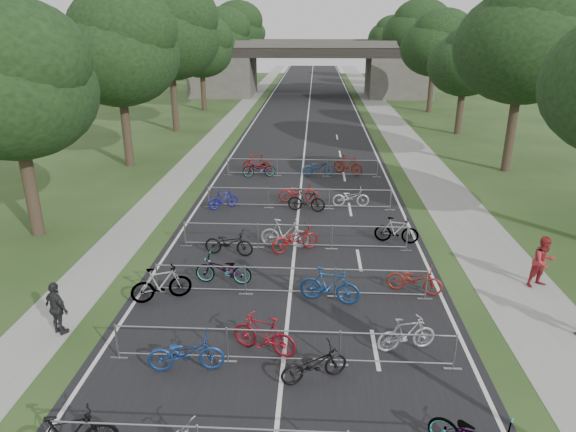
# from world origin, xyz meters

# --- Properties ---
(road) EXTENTS (11.00, 140.00, 0.01)m
(road) POSITION_xyz_m (0.00, 50.00, 0.01)
(road) COLOR black
(road) RESTS_ON ground
(sidewalk_right) EXTENTS (3.00, 140.00, 0.01)m
(sidewalk_right) POSITION_xyz_m (8.00, 50.00, 0.01)
(sidewalk_right) COLOR gray
(sidewalk_right) RESTS_ON ground
(sidewalk_left) EXTENTS (2.00, 140.00, 0.01)m
(sidewalk_left) POSITION_xyz_m (-7.50, 50.00, 0.01)
(sidewalk_left) COLOR gray
(sidewalk_left) RESTS_ON ground
(lane_markings) EXTENTS (0.12, 140.00, 0.00)m
(lane_markings) POSITION_xyz_m (0.00, 50.00, 0.00)
(lane_markings) COLOR silver
(lane_markings) RESTS_ON ground
(overpass_bridge) EXTENTS (31.00, 8.00, 7.05)m
(overpass_bridge) POSITION_xyz_m (0.00, 65.00, 3.53)
(overpass_bridge) COLOR #4C4944
(overpass_bridge) RESTS_ON ground
(tree_left_0) EXTENTS (6.72, 6.72, 10.25)m
(tree_left_0) POSITION_xyz_m (-11.39, 15.93, 6.49)
(tree_left_0) COLOR #33261C
(tree_left_0) RESTS_ON ground
(tree_left_1) EXTENTS (7.56, 7.56, 11.53)m
(tree_left_1) POSITION_xyz_m (-11.39, 27.93, 7.30)
(tree_left_1) COLOR #33261C
(tree_left_1) RESTS_ON ground
(tree_right_1) EXTENTS (8.18, 8.18, 12.47)m
(tree_right_1) POSITION_xyz_m (13.11, 27.93, 7.90)
(tree_right_1) COLOR #33261C
(tree_right_1) RESTS_ON ground
(tree_left_2) EXTENTS (8.40, 8.40, 12.81)m
(tree_left_2) POSITION_xyz_m (-11.39, 39.93, 8.12)
(tree_left_2) COLOR #33261C
(tree_left_2) RESTS_ON ground
(tree_right_2) EXTENTS (6.16, 6.16, 9.39)m
(tree_right_2) POSITION_xyz_m (13.11, 39.93, 5.95)
(tree_right_2) COLOR #33261C
(tree_right_2) RESTS_ON ground
(tree_left_3) EXTENTS (6.72, 6.72, 10.25)m
(tree_left_3) POSITION_xyz_m (-11.39, 51.93, 6.49)
(tree_left_3) COLOR #33261C
(tree_left_3) RESTS_ON ground
(tree_right_3) EXTENTS (7.17, 7.17, 10.93)m
(tree_right_3) POSITION_xyz_m (13.11, 51.93, 6.92)
(tree_right_3) COLOR #33261C
(tree_right_3) RESTS_ON ground
(tree_left_4) EXTENTS (7.56, 7.56, 11.53)m
(tree_left_4) POSITION_xyz_m (-11.39, 63.93, 7.30)
(tree_left_4) COLOR #33261C
(tree_left_4) RESTS_ON ground
(tree_right_4) EXTENTS (8.18, 8.18, 12.47)m
(tree_right_4) POSITION_xyz_m (13.11, 63.93, 7.90)
(tree_right_4) COLOR #33261C
(tree_right_4) RESTS_ON ground
(tree_left_5) EXTENTS (8.40, 8.40, 12.81)m
(tree_left_5) POSITION_xyz_m (-11.39, 75.93, 8.12)
(tree_left_5) COLOR #33261C
(tree_left_5) RESTS_ON ground
(tree_right_5) EXTENTS (6.16, 6.16, 9.39)m
(tree_right_5) POSITION_xyz_m (13.11, 75.93, 5.95)
(tree_right_5) COLOR #33261C
(tree_right_5) RESTS_ON ground
(tree_left_6) EXTENTS (6.72, 6.72, 10.25)m
(tree_left_6) POSITION_xyz_m (-11.39, 87.93, 6.49)
(tree_left_6) COLOR #33261C
(tree_left_6) RESTS_ON ground
(tree_right_6) EXTENTS (7.17, 7.17, 10.93)m
(tree_right_6) POSITION_xyz_m (13.11, 87.93, 6.92)
(tree_right_6) COLOR #33261C
(tree_right_6) RESTS_ON ground
(barrier_row_2) EXTENTS (9.70, 0.08, 1.10)m
(barrier_row_2) POSITION_xyz_m (0.00, 7.20, 0.55)
(barrier_row_2) COLOR #919398
(barrier_row_2) RESTS_ON ground
(barrier_row_3) EXTENTS (9.70, 0.08, 1.10)m
(barrier_row_3) POSITION_xyz_m (0.00, 11.00, 0.55)
(barrier_row_3) COLOR #919398
(barrier_row_3) RESTS_ON ground
(barrier_row_4) EXTENTS (9.70, 0.08, 1.10)m
(barrier_row_4) POSITION_xyz_m (0.00, 15.00, 0.55)
(barrier_row_4) COLOR #919398
(barrier_row_4) RESTS_ON ground
(barrier_row_5) EXTENTS (9.70, 0.08, 1.10)m
(barrier_row_5) POSITION_xyz_m (0.00, 20.00, 0.55)
(barrier_row_5) COLOR #919398
(barrier_row_5) RESTS_ON ground
(barrier_row_6) EXTENTS (9.70, 0.08, 1.10)m
(barrier_row_6) POSITION_xyz_m (0.00, 26.00, 0.55)
(barrier_row_6) COLOR #919398
(barrier_row_6) RESTS_ON ground
(bike_8) EXTENTS (2.12, 0.95, 1.08)m
(bike_8) POSITION_xyz_m (-2.57, 6.80, 0.54)
(bike_8) COLOR navy
(bike_8) RESTS_ON ground
(bike_9) EXTENTS (2.04, 1.24, 1.19)m
(bike_9) POSITION_xyz_m (-0.57, 7.71, 0.59)
(bike_9) COLOR maroon
(bike_9) RESTS_ON ground
(bike_10) EXTENTS (1.94, 1.31, 0.97)m
(bike_10) POSITION_xyz_m (0.85, 6.57, 0.48)
(bike_10) COLOR black
(bike_10) RESTS_ON ground
(bike_11) EXTENTS (1.82, 0.92, 1.05)m
(bike_11) POSITION_xyz_m (3.46, 8.03, 0.53)
(bike_11) COLOR #B2B3BB
(bike_11) RESTS_ON ground
(bike_12) EXTENTS (2.09, 1.35, 1.22)m
(bike_12) POSITION_xyz_m (-4.30, 10.48, 0.61)
(bike_12) COLOR #919398
(bike_12) RESTS_ON ground
(bike_13) EXTENTS (2.10, 0.87, 1.08)m
(bike_13) POSITION_xyz_m (-2.43, 11.78, 0.54)
(bike_13) COLOR #919398
(bike_13) RESTS_ON ground
(bike_14) EXTENTS (2.14, 1.07, 1.24)m
(bike_14) POSITION_xyz_m (1.33, 10.65, 0.62)
(bike_14) COLOR navy
(bike_14) RESTS_ON ground
(bike_15) EXTENTS (2.01, 1.16, 1.00)m
(bike_15) POSITION_xyz_m (4.30, 11.48, 0.50)
(bike_15) COLOR #A02417
(bike_15) RESTS_ON ground
(bike_16) EXTENTS (2.08, 0.97, 1.05)m
(bike_16) POSITION_xyz_m (-2.63, 14.23, 0.53)
(bike_16) COLOR black
(bike_16) RESTS_ON ground
(bike_17) EXTENTS (2.10, 0.76, 1.23)m
(bike_17) POSITION_xyz_m (-0.42, 15.12, 0.62)
(bike_17) COLOR #9A9AA1
(bike_17) RESTS_ON ground
(bike_18) EXTENTS (2.18, 1.59, 1.09)m
(bike_18) POSITION_xyz_m (0.02, 14.75, 0.55)
(bike_18) COLOR maroon
(bike_18) RESTS_ON ground
(bike_19) EXTENTS (1.94, 0.88, 1.12)m
(bike_19) POSITION_xyz_m (4.30, 15.85, 0.56)
(bike_19) COLOR #919398
(bike_19) RESTS_ON ground
(bike_20) EXTENTS (1.62, 1.24, 0.97)m
(bike_20) POSITION_xyz_m (-3.83, 19.84, 0.49)
(bike_20) COLOR navy
(bike_20) RESTS_ON ground
(bike_21) EXTENTS (2.12, 0.82, 1.10)m
(bike_21) POSITION_xyz_m (-0.04, 20.96, 0.55)
(bike_21) COLOR #A01717
(bike_21) RESTS_ON ground
(bike_22) EXTENTS (1.94, 0.82, 1.13)m
(bike_22) POSITION_xyz_m (0.39, 19.61, 0.57)
(bike_22) COLOR black
(bike_22) RESTS_ON ground
(bike_23) EXTENTS (1.89, 0.73, 0.98)m
(bike_23) POSITION_xyz_m (2.65, 20.49, 0.49)
(bike_23) COLOR silver
(bike_23) RESTS_ON ground
(bike_24) EXTENTS (2.10, 1.07, 1.05)m
(bike_24) POSITION_xyz_m (-2.62, 25.68, 0.53)
(bike_24) COLOR #919398
(bike_24) RESTS_ON ground
(bike_25) EXTENTS (2.07, 1.15, 1.20)m
(bike_25) POSITION_xyz_m (-2.83, 26.59, 0.60)
(bike_25) COLOR maroon
(bike_25) RESTS_ON ground
(bike_26) EXTENTS (2.07, 0.92, 1.05)m
(bike_26) POSITION_xyz_m (1.00, 26.13, 0.53)
(bike_26) COLOR navy
(bike_26) RESTS_ON ground
(bike_27) EXTENTS (2.03, 1.57, 1.22)m
(bike_27) POSITION_xyz_m (2.85, 26.59, 0.61)
(bike_27) COLOR maroon
(bike_27) RESTS_ON ground
(pedestrian_b) EXTENTS (1.11, 1.00, 1.88)m
(pedestrian_b) POSITION_xyz_m (8.85, 12.18, 0.94)
(pedestrian_b) COLOR maroon
(pedestrian_b) RESTS_ON ground
(pedestrian_c) EXTENTS (1.07, 0.86, 1.70)m
(pedestrian_c) POSITION_xyz_m (-6.80, 8.33, 0.85)
(pedestrian_c) COLOR #252528
(pedestrian_c) RESTS_ON ground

